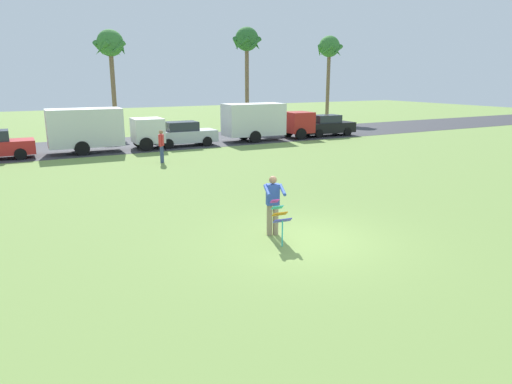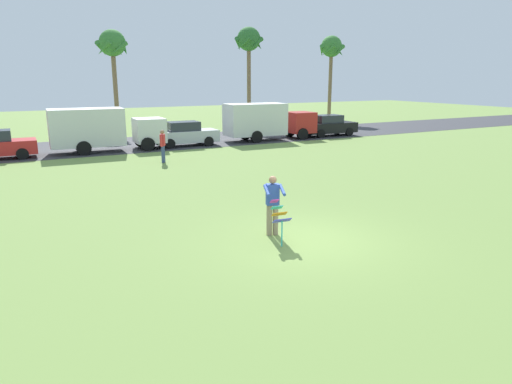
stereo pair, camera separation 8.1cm
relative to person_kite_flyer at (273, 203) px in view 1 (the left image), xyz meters
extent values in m
plane|color=olive|center=(0.62, -0.81, -0.95)|extent=(120.00, 120.00, 0.00)
cube|color=#38383D|center=(0.62, 20.53, -0.95)|extent=(120.00, 8.00, 0.01)
cylinder|color=gray|center=(0.09, -0.01, -0.50)|extent=(0.16, 0.16, 0.90)
cylinder|color=gray|center=(-0.08, 0.05, -0.50)|extent=(0.16, 0.16, 0.90)
cube|color=#2D4CA5|center=(0.01, 0.02, 0.25)|extent=(0.41, 0.32, 0.60)
sphere|color=#9E7051|center=(0.01, 0.02, 0.67)|extent=(0.22, 0.22, 0.22)
cylinder|color=#2D4CA5|center=(0.14, -0.28, 0.43)|extent=(0.27, 0.58, 0.24)
cylinder|color=#2D4CA5|center=(-0.28, -0.15, 0.43)|extent=(0.27, 0.58, 0.24)
cube|color=#D83399|center=(-0.20, -0.44, 0.19)|extent=(0.24, 0.16, 0.12)
cube|color=#33BFBF|center=(-0.21, -0.60, 0.05)|extent=(0.33, 0.17, 0.12)
cube|color=orange|center=(-0.23, -0.76, -0.09)|extent=(0.43, 0.18, 0.12)
cube|color=#4C4CCC|center=(-0.24, -0.93, -0.22)|extent=(0.52, 0.19, 0.12)
cylinder|color=#33BFBF|center=(-0.24, -0.93, -0.59)|extent=(0.04, 0.04, 0.73)
cylinder|color=black|center=(-5.86, 18.93, -0.63)|extent=(0.64, 0.22, 0.64)
cylinder|color=black|center=(-5.87, 17.32, -0.63)|extent=(0.64, 0.22, 0.64)
cube|color=silver|center=(1.42, 18.03, 0.22)|extent=(1.87, 1.97, 1.50)
cube|color=silver|center=(-2.28, 18.16, 0.57)|extent=(4.27, 2.15, 2.20)
cylinder|color=black|center=(1.10, 18.96, -0.53)|extent=(0.85, 0.31, 0.84)
cylinder|color=black|center=(1.04, 17.12, -0.53)|extent=(0.85, 0.31, 0.84)
cylinder|color=black|center=(-2.60, 19.10, -0.53)|extent=(0.85, 0.31, 0.84)
cylinder|color=black|center=(-2.67, 17.26, -0.53)|extent=(0.85, 0.31, 0.84)
cube|color=silver|center=(3.84, 18.13, -0.31)|extent=(4.24, 1.80, 0.76)
cube|color=#282D38|center=(3.69, 18.14, 0.35)|extent=(2.05, 1.44, 0.60)
cylinder|color=black|center=(5.16, 18.91, -0.63)|extent=(0.64, 0.23, 0.64)
cylinder|color=black|center=(5.12, 17.30, -0.63)|extent=(0.64, 0.23, 0.64)
cylinder|color=black|center=(2.55, 18.97, -0.63)|extent=(0.64, 0.23, 0.64)
cylinder|color=black|center=(2.52, 17.36, -0.63)|extent=(0.64, 0.23, 0.64)
cube|color=#B2231E|center=(12.73, 18.04, 0.22)|extent=(1.86, 1.96, 1.50)
cube|color=silver|center=(9.03, 18.16, 0.57)|extent=(4.26, 2.13, 2.20)
cylinder|color=black|center=(12.41, 18.97, -0.53)|extent=(0.85, 0.31, 0.84)
cylinder|color=black|center=(12.35, 17.13, -0.53)|extent=(0.85, 0.31, 0.84)
cylinder|color=black|center=(8.70, 19.09, -0.53)|extent=(0.85, 0.31, 0.84)
cylinder|color=black|center=(8.65, 17.25, -0.53)|extent=(0.85, 0.31, 0.84)
cube|color=black|center=(15.48, 18.13, -0.31)|extent=(4.26, 1.86, 0.76)
cube|color=#282D38|center=(15.33, 18.14, 0.35)|extent=(2.07, 1.47, 0.60)
cylinder|color=black|center=(16.81, 18.89, -0.63)|extent=(0.65, 0.24, 0.64)
cylinder|color=black|center=(16.75, 17.28, -0.63)|extent=(0.65, 0.24, 0.64)
cylinder|color=black|center=(14.21, 18.99, -0.63)|extent=(0.65, 0.24, 0.64)
cylinder|color=black|center=(14.15, 17.38, -0.63)|extent=(0.65, 0.24, 0.64)
cylinder|color=brown|center=(1.70, 28.79, 2.49)|extent=(0.36, 0.36, 6.87)
sphere|color=#387A33|center=(1.70, 28.79, 6.12)|extent=(2.10, 2.10, 2.10)
cone|color=#387A33|center=(2.65, 28.79, 5.67)|extent=(0.44, 1.56, 1.28)
cone|color=#387A33|center=(2.00, 29.69, 5.67)|extent=(1.62, 0.90, 1.28)
cone|color=#387A33|center=(0.94, 29.35, 5.67)|extent=(1.27, 1.52, 1.28)
cone|color=#387A33|center=(0.94, 28.23, 5.67)|extent=(1.27, 1.52, 1.28)
cone|color=#387A33|center=(2.00, 27.89, 5.67)|extent=(1.62, 0.90, 1.28)
cylinder|color=brown|center=(13.53, 27.91, 2.82)|extent=(0.36, 0.36, 7.54)
sphere|color=#2D6B2D|center=(13.53, 27.91, 6.79)|extent=(2.10, 2.10, 2.10)
cone|color=#2D6B2D|center=(14.48, 27.91, 6.34)|extent=(0.44, 1.56, 1.28)
cone|color=#2D6B2D|center=(13.82, 28.81, 6.34)|extent=(1.62, 0.90, 1.28)
cone|color=#2D6B2D|center=(12.76, 28.47, 6.34)|extent=(1.27, 1.52, 1.28)
cone|color=#2D6B2D|center=(12.76, 27.35, 6.34)|extent=(1.27, 1.52, 1.28)
cone|color=#2D6B2D|center=(13.82, 27.00, 6.34)|extent=(1.62, 0.90, 1.28)
cylinder|color=brown|center=(23.30, 28.69, 2.66)|extent=(0.36, 0.36, 7.23)
sphere|color=#387A33|center=(23.30, 28.69, 6.48)|extent=(2.10, 2.10, 2.10)
cone|color=#387A33|center=(24.25, 28.69, 6.03)|extent=(0.44, 1.56, 1.28)
cone|color=#387A33|center=(23.59, 29.59, 6.03)|extent=(1.62, 0.90, 1.28)
cone|color=#387A33|center=(22.53, 29.24, 6.03)|extent=(1.27, 1.52, 1.28)
cone|color=#387A33|center=(22.53, 28.13, 6.03)|extent=(1.27, 1.52, 1.28)
cone|color=#387A33|center=(23.59, 27.78, 6.03)|extent=(1.62, 0.90, 1.28)
cylinder|color=#384772|center=(0.67, 12.78, -0.50)|extent=(0.16, 0.16, 0.90)
cylinder|color=#384772|center=(0.76, 12.94, -0.50)|extent=(0.16, 0.16, 0.90)
cube|color=red|center=(0.71, 12.86, 0.25)|extent=(0.37, 0.42, 0.60)
sphere|color=#9E7051|center=(0.71, 12.86, 0.67)|extent=(0.22, 0.22, 0.22)
cylinder|color=red|center=(0.60, 12.65, 0.21)|extent=(0.09, 0.09, 0.58)
cylinder|color=red|center=(0.83, 13.07, 0.21)|extent=(0.09, 0.09, 0.58)
camera|label=1|loc=(-6.42, -10.93, 3.46)|focal=32.59mm
camera|label=2|loc=(-6.35, -10.97, 3.46)|focal=32.59mm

